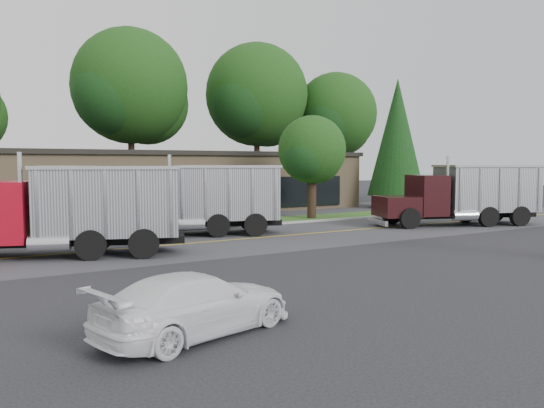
{
  "coord_description": "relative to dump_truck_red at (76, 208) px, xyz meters",
  "views": [
    {
      "loc": [
        -9.04,
        -12.36,
        3.49
      ],
      "look_at": [
        2.0,
        6.37,
        1.8
      ],
      "focal_mm": 35.0,
      "sensor_mm": 36.0,
      "label": 1
    }
  ],
  "objects": [
    {
      "name": "ground",
      "position": [
        5.35,
        -8.35,
        -1.81
      ],
      "size": [
        140.0,
        140.0,
        0.0
      ],
      "primitive_type": "plane",
      "color": "#313136",
      "rests_on": "ground"
    },
    {
      "name": "tree_verge",
      "position": [
        15.42,
        6.71,
        2.29
      ],
      "size": [
        4.52,
        4.26,
        6.45
      ],
      "color": "#382619",
      "rests_on": "ground"
    },
    {
      "name": "dump_truck_blue",
      "position": [
        6.45,
        3.07,
        -0.0
      ],
      "size": [
        8.72,
        5.28,
        3.36
      ],
      "rotation": [
        0.0,
        0.0,
        2.78
      ],
      "color": "black",
      "rests_on": "ground"
    },
    {
      "name": "far_parking",
      "position": [
        5.35,
        11.65,
        -1.81
      ],
      "size": [
        60.0,
        7.0,
        0.02
      ],
      "primitive_type": "cube",
      "color": "#4B4B4F",
      "rests_on": "ground"
    },
    {
      "name": "rally_car",
      "position": [
        0.35,
        -10.81,
        -1.17
      ],
      "size": [
        4.68,
        2.91,
        1.27
      ],
      "primitive_type": "imported",
      "rotation": [
        0.0,
        0.0,
        1.85
      ],
      "color": "white",
      "rests_on": "ground"
    },
    {
      "name": "center_line",
      "position": [
        5.35,
        0.65,
        -1.81
      ],
      "size": [
        60.0,
        0.12,
        0.01
      ],
      "primitive_type": "cube",
      "color": "gold",
      "rests_on": "ground"
    },
    {
      "name": "dump_truck_maroon",
      "position": [
        20.73,
        -0.7,
        0.0
      ],
      "size": [
        9.44,
        5.37,
        3.36
      ],
      "rotation": [
        0.0,
        0.0,
        2.8
      ],
      "color": "black",
      "rests_on": "ground"
    },
    {
      "name": "curb",
      "position": [
        5.35,
        4.85,
        -1.81
      ],
      "size": [
        60.0,
        0.3,
        0.12
      ],
      "primitive_type": "cube",
      "color": "#9E9E99",
      "rests_on": "ground"
    },
    {
      "name": "evergreen_right",
      "position": [
        25.35,
        9.65,
        3.65
      ],
      "size": [
        4.37,
        4.37,
        9.93
      ],
      "color": "#382619",
      "rests_on": "ground"
    },
    {
      "name": "road",
      "position": [
        5.35,
        0.65,
        -1.81
      ],
      "size": [
        60.0,
        8.0,
        0.02
      ],
      "primitive_type": "cube",
      "color": "#4B4B4F",
      "rests_on": "ground"
    },
    {
      "name": "tree_far_c",
      "position": [
        9.51,
        25.78,
        7.83
      ],
      "size": [
        10.59,
        9.97,
        15.11
      ],
      "color": "#382619",
      "rests_on": "ground"
    },
    {
      "name": "strip_mall",
      "position": [
        7.35,
        17.65,
        0.19
      ],
      "size": [
        32.0,
        12.0,
        4.0
      ],
      "primitive_type": "cube",
      "color": "#967C5C",
      "rests_on": "ground"
    },
    {
      "name": "dump_truck_red",
      "position": [
        0.0,
        0.0,
        0.0
      ],
      "size": [
        9.11,
        5.31,
        3.36
      ],
      "rotation": [
        0.0,
        0.0,
        2.8
      ],
      "color": "black",
      "rests_on": "ground"
    },
    {
      "name": "tree_far_d",
      "position": [
        21.51,
        24.78,
        7.76
      ],
      "size": [
        10.51,
        9.89,
        14.99
      ],
      "color": "#382619",
      "rests_on": "ground"
    },
    {
      "name": "grass_verge",
      "position": [
        5.35,
        6.65,
        -1.81
      ],
      "size": [
        60.0,
        3.4,
        0.03
      ],
      "primitive_type": "cube",
      "color": "#396422",
      "rests_on": "ground"
    },
    {
      "name": "tree_far_e",
      "position": [
        29.48,
        22.76,
        6.22
      ],
      "size": [
        8.82,
        8.3,
        12.58
      ],
      "color": "#382619",
      "rests_on": "ground"
    }
  ]
}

